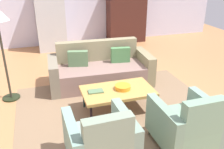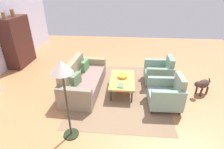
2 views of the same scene
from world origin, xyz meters
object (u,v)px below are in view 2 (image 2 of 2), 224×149
(fruit_bowl, at_px, (122,77))
(cabinet, at_px, (18,42))
(coffee_table, at_px, (122,80))
(dog, at_px, (203,84))
(vase_round, at_px, (12,13))
(floor_lamp, at_px, (62,75))
(armchair_right, at_px, (160,73))
(couch, at_px, (82,81))
(armchair_left, at_px, (167,95))
(vase_tall, at_px, (3,16))
(book_stack, at_px, (121,85))

(fruit_bowl, xyz_separation_m, cabinet, (1.53, 3.98, 0.46))
(coffee_table, height_order, dog, dog)
(vase_round, xyz_separation_m, floor_lamp, (-3.52, -2.97, -0.47))
(armchair_right, height_order, cabinet, cabinet)
(couch, xyz_separation_m, cabinet, (1.62, 2.80, 0.61))
(armchair_right, xyz_separation_m, vase_round, (1.12, 5.14, 1.58))
(armchair_left, relative_size, vase_tall, 4.15)
(armchair_right, xyz_separation_m, dog, (-0.54, -1.11, -0.03))
(coffee_table, bearing_deg, armchair_right, -62.75)
(coffee_table, height_order, armchair_left, armchair_left)
(vase_round, height_order, dog, vase_round)
(fruit_bowl, relative_size, floor_lamp, 0.15)
(couch, xyz_separation_m, vase_tall, (1.22, 2.79, 1.62))
(vase_round, bearing_deg, coffee_table, -113.43)
(armchair_right, bearing_deg, cabinet, 78.21)
(armchair_left, xyz_separation_m, fruit_bowl, (0.69, 1.17, 0.10))
(floor_lamp, bearing_deg, book_stack, -34.48)
(book_stack, bearing_deg, fruit_bowl, -3.95)
(vase_round, xyz_separation_m, dog, (-1.67, -6.25, -1.60))
(armchair_right, distance_m, fruit_bowl, 1.28)
(fruit_bowl, xyz_separation_m, book_stack, (-0.46, 0.03, -0.02))
(cabinet, distance_m, vase_round, 1.02)
(coffee_table, distance_m, floor_lamp, 2.32)
(couch, distance_m, dog, 3.46)
(couch, height_order, coffee_table, couch)
(cabinet, bearing_deg, book_stack, -116.82)
(dog, bearing_deg, vase_round, -50.93)
(book_stack, bearing_deg, vase_round, 62.01)
(armchair_left, bearing_deg, vase_tall, 68.99)
(couch, bearing_deg, armchair_left, 78.42)
(cabinet, xyz_separation_m, floor_lamp, (-3.42, -2.98, 0.54))
(armchair_right, distance_m, cabinet, 5.28)
(vase_round, bearing_deg, floor_lamp, -139.81)
(armchair_left, bearing_deg, armchair_right, -1.51)
(book_stack, relative_size, cabinet, 0.14)
(vase_round, bearing_deg, armchair_right, -102.31)
(coffee_table, xyz_separation_m, dog, (0.06, -2.28, -0.06))
(armchair_right, bearing_deg, dog, -116.67)
(coffee_table, bearing_deg, floor_lamp, 150.69)
(armchair_right, bearing_deg, vase_tall, 82.55)
(book_stack, distance_m, dog, 2.35)
(armchair_left, height_order, book_stack, armchair_left)
(fruit_bowl, bearing_deg, floor_lamp, 151.85)
(book_stack, bearing_deg, couch, 71.88)
(floor_lamp, bearing_deg, coffee_table, -29.31)
(cabinet, bearing_deg, floor_lamp, -138.94)
(coffee_table, bearing_deg, couch, 89.80)
(cabinet, xyz_separation_m, vase_round, (0.10, -0.00, 1.02))
(vase_tall, relative_size, floor_lamp, 0.12)
(cabinet, distance_m, dog, 6.48)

